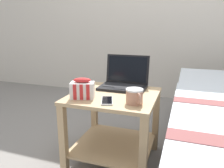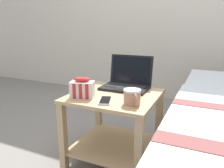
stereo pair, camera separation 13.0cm
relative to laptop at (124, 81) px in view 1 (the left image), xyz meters
The scene contains 7 objects.
ground_plane 0.58m from the laptop, 95.30° to the right, with size 8.00×8.00×0.00m, color gray.
back_wall 1.60m from the laptop, 90.68° to the left, with size 8.00×0.05×2.50m.
bedside_table 0.29m from the laptop, 95.30° to the right, with size 0.56×0.54×0.50m.
laptop is the anchor object (origin of this frame).
mug_front_left 0.36m from the laptop, 64.31° to the right, with size 0.11×0.13×0.09m.
snack_bag 0.37m from the laptop, 118.42° to the right, with size 0.16×0.13×0.13m.
cell_phone 0.34m from the laptop, 91.70° to the right, with size 0.11×0.17×0.01m.
Camera 1 is at (0.44, -1.32, 0.93)m, focal length 35.00 mm.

